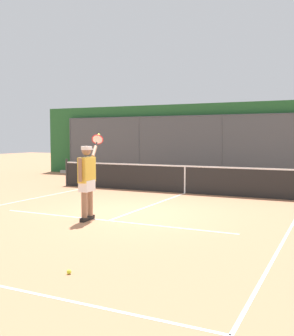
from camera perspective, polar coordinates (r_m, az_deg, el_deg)
name	(u,v)px	position (r m, az deg, el deg)	size (l,w,h in m)	color
ground_plane	(130,213)	(10.37, -2.43, -6.37)	(60.00, 60.00, 0.00)	#B27551
court_line_markings	(102,223)	(9.24, -6.38, -7.72)	(7.84, 9.26, 0.01)	white
fence_backdrop	(226,142)	(18.99, 11.03, 3.69)	(19.55, 1.37, 3.48)	#474C51
tennis_net	(185,179)	(13.95, 5.38, -1.55)	(10.07, 0.09, 1.07)	#2D2D2D
tennis_player	(87,176)	(9.44, -8.46, -1.19)	(0.56, 1.40, 2.03)	black
tennis_ball_near_baseline	(69,272)	(6.01, -10.95, -14.19)	(0.07, 0.07, 0.07)	#CCDB33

